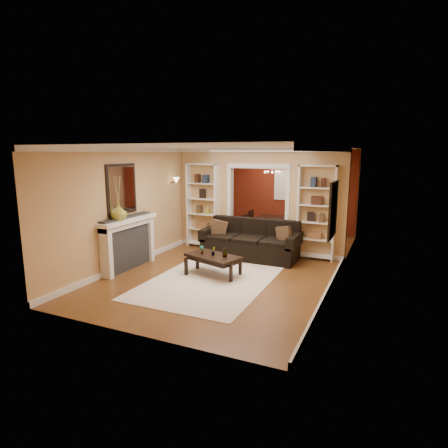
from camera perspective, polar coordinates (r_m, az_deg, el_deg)
The scene contains 30 objects.
floor at distance 9.02m, azimuth 2.57°, elevation -5.84°, with size 8.00×8.00×0.00m, color brown.
ceiling at distance 8.65m, azimuth 2.72°, elevation 11.57°, with size 8.00×8.00×0.00m, color white.
wall_back at distance 12.51m, azimuth 9.48°, elevation 4.99°, with size 8.00×8.00×0.00m, color tan.
wall_front at distance 5.29m, azimuth -13.67°, elevation -2.97°, with size 8.00×8.00×0.00m, color tan.
wall_left at distance 9.78m, azimuth -9.71°, elevation 3.41°, with size 8.00×8.00×0.00m, color tan.
wall_right at distance 8.18m, azimuth 17.45°, elevation 1.64°, with size 8.00×8.00×0.00m, color tan.
partition_wall at distance 9.85m, azimuth 5.24°, elevation 3.56°, with size 4.50×0.15×2.70m, color tan.
red_back_panel at distance 12.48m, azimuth 9.44°, elevation 4.85°, with size 4.44×0.04×2.64m, color maroon.
dining_window at distance 12.42m, azimuth 9.43°, elevation 5.88°, with size 0.78×0.03×0.98m, color #8CA5CC.
area_rug at distance 7.71m, azimuth -2.23°, elevation -8.72°, with size 2.31×3.23×0.01m, color silver.
sofa at distance 9.28m, azimuth 4.02°, elevation -2.37°, with size 2.41×1.04×0.94m, color black.
pillow_left at distance 9.55m, azimuth -0.83°, elevation -0.76°, with size 0.42×0.12×0.42m, color brown.
pillow_right at distance 8.97m, azimuth 9.12°, elevation -1.75°, with size 0.39×0.11×0.39m, color brown.
coffee_table at distance 8.03m, azimuth -1.65°, elevation -6.30°, with size 1.16×0.63×0.44m, color black.
plant_left at distance 8.06m, azimuth -3.40°, elevation -3.91°, with size 0.10×0.07×0.19m, color #336626.
plant_center at distance 7.95m, azimuth -1.66°, elevation -4.15°, with size 0.10×0.08×0.18m, color #336626.
plant_right at distance 7.83m, azimuth 0.12°, elevation -4.30°, with size 0.11×0.11×0.20m, color #336626.
bookshelf_left at distance 10.33m, azimuth -3.25°, elevation 2.81°, with size 0.90×0.30×2.30m, color white.
bookshelf_right at distance 9.32m, azimuth 13.91°, elevation 1.64°, with size 0.90×0.30×2.30m, color white.
fireplace at distance 8.64m, azimuth -14.23°, elevation -2.94°, with size 0.32×1.70×1.16m, color white.
vase at distance 8.27m, azimuth -15.76°, elevation 1.75°, with size 0.35×0.35×0.36m, color olive.
mirror at distance 8.53m, azimuth -15.35°, elevation 5.16°, with size 0.03×0.95×1.10m, color silver.
wall_sconce at distance 10.14m, azimuth -7.58°, elevation 6.45°, with size 0.18×0.18×0.22m, color #FFE0A5.
framed_art at distance 7.17m, azimuth 16.22°, elevation 2.10°, with size 0.04×0.85×1.05m, color black.
dining_table at distance 11.57m, azimuth 7.15°, elevation -0.69°, with size 0.93×1.67×0.59m, color black.
dining_chair_nw at distance 11.45m, azimuth 4.08°, elevation -0.34°, with size 0.37×0.37×0.75m, color black.
dining_chair_ne at distance 11.13m, azimuth 9.40°, elevation -0.79°, with size 0.37×0.37×0.75m, color black.
dining_chair_sw at distance 12.00m, azimuth 5.08°, elevation 0.28°, with size 0.40×0.40×0.80m, color black.
dining_chair_se at distance 11.70m, azimuth 10.17°, elevation -0.19°, with size 0.38×0.38×0.78m, color black.
chandelier at distance 11.21m, azimuth 7.85°, elevation 7.82°, with size 0.50×0.50×0.30m, color #371F19.
Camera 1 is at (3.20, -8.03, 2.58)m, focal length 30.00 mm.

